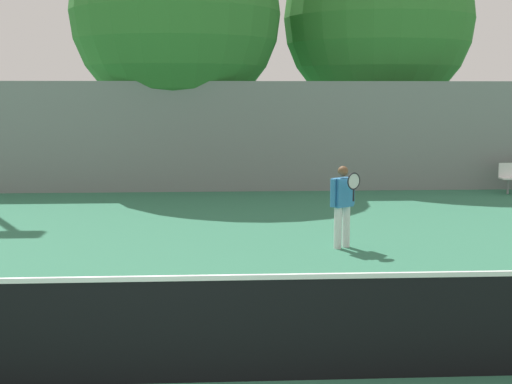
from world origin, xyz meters
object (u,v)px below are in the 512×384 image
tree_green_tall (378,20)px  tree_dark_dense (176,14)px  tennis_net (143,329)px  tennis_player (343,202)px

tree_green_tall → tree_dark_dense: bearing=-166.2°
tennis_net → tennis_player: (3.04, 6.00, 0.30)m
tennis_net → tree_green_tall: 19.02m
tree_dark_dense → tennis_player: bearing=-70.2°
tennis_net → tree_dark_dense: (-0.46, 15.73, 4.67)m
tennis_net → tennis_player: tennis_player is taller
tree_green_tall → tennis_player: bearing=-105.5°
tennis_player → tree_green_tall: size_ratio=0.18×
tree_dark_dense → tennis_net: bearing=-88.3°
tennis_player → tree_green_tall: tree_green_tall is taller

